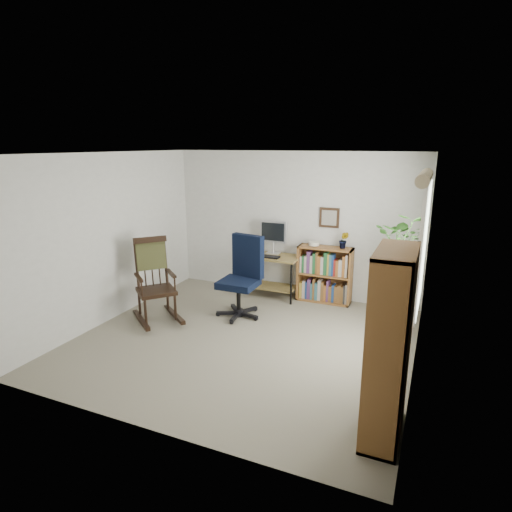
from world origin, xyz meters
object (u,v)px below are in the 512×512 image
at_px(desk, 270,276).
at_px(office_chair, 238,277).
at_px(tall_bookshelf, 389,347).
at_px(low_bookshelf, 324,274).
at_px(rocking_chair, 156,280).

distance_m(desk, office_chair, 1.03).
relative_size(desk, office_chair, 0.80).
xyz_separation_m(desk, tall_bookshelf, (2.22, -2.92, 0.49)).
height_order(low_bookshelf, tall_bookshelf, tall_bookshelf).
height_order(desk, rocking_chair, rocking_chair).
bearing_deg(low_bookshelf, desk, -172.43).
bearing_deg(rocking_chair, office_chair, -18.75).
relative_size(rocking_chair, tall_bookshelf, 0.72).
bearing_deg(office_chair, desk, 95.02).
relative_size(desk, rocking_chair, 0.80).
distance_m(office_chair, rocking_chair, 1.19).
relative_size(rocking_chair, low_bookshelf, 1.34).
height_order(rocking_chair, tall_bookshelf, tall_bookshelf).
height_order(desk, office_chair, office_chair).
distance_m(low_bookshelf, tall_bookshelf, 3.33).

